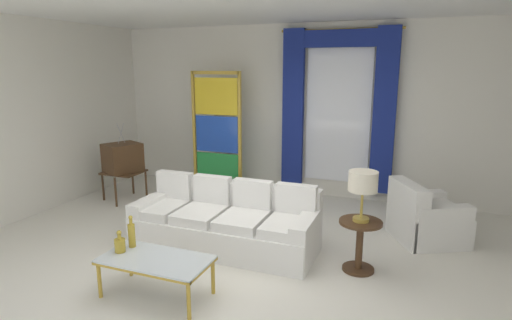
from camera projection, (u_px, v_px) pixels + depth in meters
The scene contains 15 objects.
ground_plane at pixel (235, 262), 4.96m from camera, with size 16.00×16.00×0.00m, color silver.
wall_rear at pixel (305, 111), 7.41m from camera, with size 8.00×0.12×3.00m, color white.
wall_left at pixel (36, 117), 6.48m from camera, with size 0.12×7.00×3.00m, color white.
ceiling_slab at pixel (260, 3), 5.02m from camera, with size 8.00×7.60×0.04m, color white.
curtained_window at pixel (338, 99), 6.99m from camera, with size 2.00×0.17×2.70m.
couch_white_long at pixel (227, 223), 5.37m from camera, with size 2.34×0.93×0.86m.
coffee_table at pixel (156, 262), 4.16m from camera, with size 1.10×0.56×0.41m.
bottle_blue_decanter at pixel (132, 234), 4.38m from camera, with size 0.07×0.07×0.35m.
bottle_crystal_tall at pixel (120, 244), 4.28m from camera, with size 0.11×0.11×0.23m.
vintage_tv at pixel (123, 159), 7.12m from camera, with size 0.71×0.74×1.35m.
armchair_white at pixel (424, 220), 5.53m from camera, with size 1.10×1.09×0.80m.
stained_glass_divider at pixel (217, 137), 7.40m from camera, with size 0.95×0.05×2.20m.
peacock_figurine at pixel (232, 190), 7.07m from camera, with size 0.44×0.60×0.50m.
round_side_table at pixel (360, 241), 4.69m from camera, with size 0.48×0.48×0.59m.
table_lamp_brass at pixel (363, 184), 4.54m from camera, with size 0.32×0.32×0.57m.
Camera 1 is at (1.90, -4.17, 2.28)m, focal length 29.24 mm.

